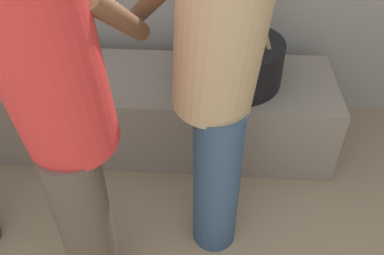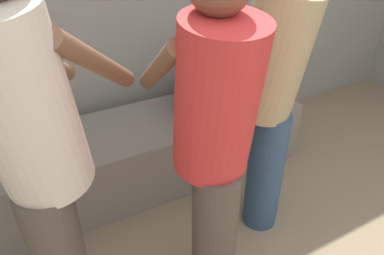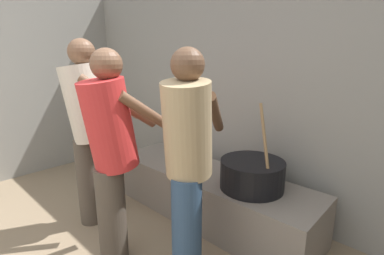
# 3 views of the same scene
# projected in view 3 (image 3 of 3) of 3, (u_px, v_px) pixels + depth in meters

# --- Properties ---
(block_enclosure_rear) EXTENTS (5.50, 0.20, 2.32)m
(block_enclosure_rear) POSITION_uv_depth(u_px,v_px,m) (263.00, 91.00, 2.61)
(block_enclosure_rear) COLOR gray
(block_enclosure_rear) RESTS_ON ground_plane
(hearth_ledge) EXTENTS (2.05, 0.60, 0.44)m
(hearth_ledge) POSITION_uv_depth(u_px,v_px,m) (208.00, 194.00, 2.61)
(hearth_ledge) COLOR slate
(hearth_ledge) RESTS_ON ground_plane
(cooking_pot_main) EXTENTS (0.51, 0.51, 0.69)m
(cooking_pot_main) POSITION_uv_depth(u_px,v_px,m) (252.00, 174.00, 2.22)
(cooking_pot_main) COLOR black
(cooking_pot_main) RESTS_ON hearth_ledge
(cook_in_tan_shirt) EXTENTS (0.60, 0.72, 1.53)m
(cook_in_tan_shirt) POSITION_uv_depth(u_px,v_px,m) (188.00, 155.00, 1.74)
(cook_in_tan_shirt) COLOR navy
(cook_in_tan_shirt) RESTS_ON ground_plane
(cook_in_red_shirt) EXTENTS (0.39, 0.67, 1.53)m
(cook_in_red_shirt) POSITION_uv_depth(u_px,v_px,m) (112.00, 149.00, 1.87)
(cook_in_red_shirt) COLOR #4C4238
(cook_in_red_shirt) RESTS_ON ground_plane
(cook_in_cream_shirt) EXTENTS (0.69, 0.71, 1.62)m
(cook_in_cream_shirt) POSITION_uv_depth(u_px,v_px,m) (87.00, 123.00, 2.36)
(cook_in_cream_shirt) COLOR #4C4238
(cook_in_cream_shirt) RESTS_ON ground_plane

